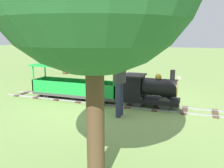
{
  "coord_description": "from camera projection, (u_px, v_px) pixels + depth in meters",
  "views": [
    {
      "loc": [
        6.08,
        2.15,
        1.89
      ],
      "look_at": [
        0.0,
        -0.09,
        0.55
      ],
      "focal_mm": 38.98,
      "sensor_mm": 36.0,
      "label": 1
    }
  ],
  "objects": [
    {
      "name": "passenger_car",
      "position": [
        76.0,
        86.0,
        7.01
      ],
      "size": [
        0.74,
        2.7,
        0.97
      ],
      "color": "#3F3F3F",
      "rests_on": "ground_plane"
    },
    {
      "name": "track",
      "position": [
        105.0,
        102.0,
        6.79
      ],
      "size": [
        0.68,
        6.4,
        0.04
      ],
      "color": "gray",
      "rests_on": "ground_plane"
    },
    {
      "name": "conductor_person",
      "position": [
        120.0,
        76.0,
        5.51
      ],
      "size": [
        0.3,
        0.3,
        1.62
      ],
      "color": "#282D47",
      "rests_on": "ground_plane"
    },
    {
      "name": "oak_tree_distant",
      "position": [
        68.0,
        24.0,
        11.47
      ],
      "size": [
        1.67,
        1.67,
        3.25
      ],
      "color": "#4C3823",
      "rests_on": "ground_plane"
    },
    {
      "name": "locomotive",
      "position": [
        149.0,
        89.0,
        6.28
      ],
      "size": [
        0.64,
        1.45,
        0.98
      ],
      "color": "black",
      "rests_on": "ground_plane"
    },
    {
      "name": "ground_plane",
      "position": [
        115.0,
        104.0,
        6.69
      ],
      "size": [
        60.0,
        60.0,
        0.0
      ],
      "primitive_type": "plane",
      "color": "#75934C"
    }
  ]
}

